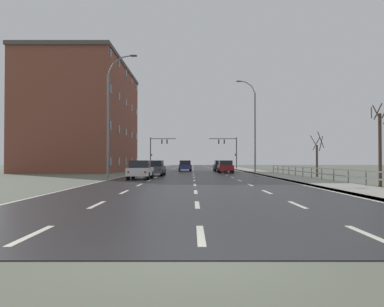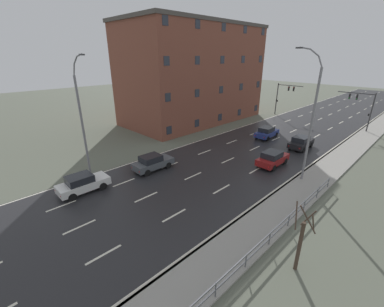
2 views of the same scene
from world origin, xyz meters
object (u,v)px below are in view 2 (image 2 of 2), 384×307
Objects in this scene: traffic_signal_right at (363,104)px; traffic_signal_left at (283,94)px; car_far_right at (153,162)px; car_near_left at (267,132)px; street_lamp_left_bank at (82,120)px; street_lamp_midground at (310,120)px; car_mid_centre at (273,158)px; brick_building at (194,74)px; car_distant at (301,142)px; car_near_right at (83,183)px.

traffic_signal_left reaches higher than traffic_signal_right.
car_near_left is at bearing 82.68° from car_far_right.
traffic_signal_right is at bearing 68.47° from street_lamp_left_bank.
car_mid_centre is at bearing 163.85° from street_lamp_midground.
street_lamp_midground is 25.40m from brick_building.
traffic_signal_left is 19.25m from car_distant.
traffic_signal_right reaches higher than car_near_right.
car_near_left is at bearing 122.69° from car_mid_centre.
street_lamp_left_bank is 5.75m from car_near_right.
car_far_right is 1.01× the size of car_mid_centre.
car_distant is 21.19m from brick_building.
brick_building is (-22.68, -12.91, 3.84)m from traffic_signal_right.
car_near_left is 24.53m from car_near_right.
street_lamp_left_bank reaches higher than car_near_left.
car_near_right is (2.25, -39.24, -3.22)m from traffic_signal_left.
car_near_right is (-11.11, -37.61, -3.18)m from traffic_signal_right.
car_near_left and car_distant have the same top height.
car_distant is (10.64, -15.72, -3.22)m from traffic_signal_left.
street_lamp_left_bank is at bearing -69.30° from brick_building.
street_lamp_left_bank is at bearing -119.30° from car_distant.
traffic_signal_left is at bearing 88.91° from street_lamp_left_bank.
car_far_right is at bearing -108.91° from traffic_signal_right.
car_near_right is (-11.93, -15.33, -4.82)m from street_lamp_midground.
car_near_right is 6.82m from car_far_right.
traffic_signal_right is 0.24× the size of brick_building.
car_near_left is 5.20m from car_distant.
street_lamp_midground is 2.77× the size of car_far_right.
traffic_signal_left is at bearing 122.53° from car_distant.
street_lamp_midground is 2.74× the size of car_near_left.
street_lamp_left_bank is 2.64× the size of car_far_right.
street_lamp_left_bank is 24.47m from brick_building.
traffic_signal_left is at bearing 114.55° from car_mid_centre.
brick_building is (-11.57, 24.70, 7.02)m from car_near_right.
car_near_left is 1.02× the size of car_mid_centre.
car_distant is at bearing 66.33° from car_far_right.
street_lamp_left_bank is 18.95m from car_mid_centre.
street_lamp_left_bank is at bearing -129.05° from car_mid_centre.
car_mid_centre is (11.45, 14.40, -4.54)m from street_lamp_left_bank.
brick_building is at bearing 125.52° from car_far_right.
street_lamp_midground is at bearing 52.52° from car_near_right.
street_lamp_left_bank is at bearing -111.53° from traffic_signal_right.
car_near_right is 28.16m from brick_building.
car_near_left is at bearing -1.49° from brick_building.
street_lamp_left_bank is 2.66× the size of car_mid_centre.
car_mid_centre is 0.17× the size of brick_building.
traffic_signal_right is 32.72m from car_far_right.
traffic_signal_left is (-14.19, 23.91, -1.60)m from street_lamp_midground.
street_lamp_left_bank is 2.62× the size of car_near_left.
traffic_signal_left is 1.42× the size of car_mid_centre.
car_near_right is 0.17× the size of brick_building.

